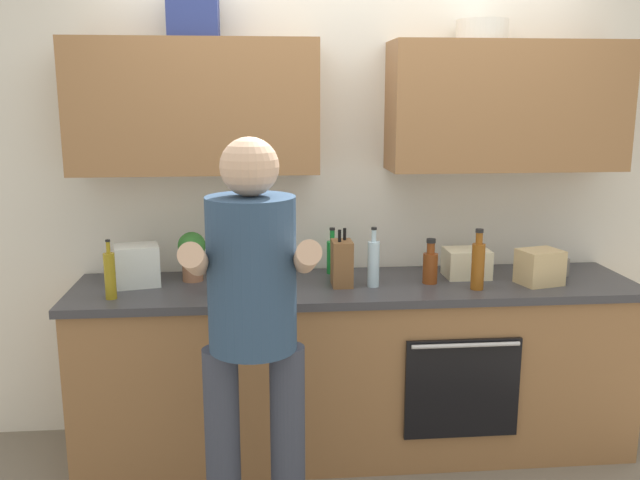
{
  "coord_description": "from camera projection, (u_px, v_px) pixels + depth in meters",
  "views": [
    {
      "loc": [
        -0.49,
        -3.28,
        1.83
      ],
      "look_at": [
        -0.2,
        -0.1,
        1.15
      ],
      "focal_mm": 38.15,
      "sensor_mm": 36.0,
      "label": 1
    }
  ],
  "objects": [
    {
      "name": "ground_plane",
      "position": [
        355.0,
        446.0,
        3.62
      ],
      "size": [
        12.0,
        12.0,
        0.0
      ],
      "primitive_type": "plane",
      "color": "#756B5B"
    },
    {
      "name": "back_wall_unit",
      "position": [
        350.0,
        159.0,
        3.57
      ],
      "size": [
        4.0,
        0.38,
        2.5
      ],
      "color": "silver",
      "rests_on": "ground"
    },
    {
      "name": "counter",
      "position": [
        356.0,
        367.0,
        3.52
      ],
      "size": [
        2.84,
        0.67,
        0.9
      ],
      "color": "olive",
      "rests_on": "ground"
    },
    {
      "name": "person_standing",
      "position": [
        253.0,
        317.0,
        2.61
      ],
      "size": [
        0.49,
        0.45,
        1.68
      ],
      "color": "#383D4C",
      "rests_on": "ground"
    },
    {
      "name": "bottle_oil",
      "position": [
        110.0,
        275.0,
        3.15
      ],
      "size": [
        0.05,
        0.05,
        0.28
      ],
      "color": "olive",
      "rests_on": "counter"
    },
    {
      "name": "bottle_soda",
      "position": [
        332.0,
        255.0,
        3.61
      ],
      "size": [
        0.06,
        0.06,
        0.25
      ],
      "color": "#198C33",
      "rests_on": "counter"
    },
    {
      "name": "bottle_water",
      "position": [
        373.0,
        263.0,
        3.36
      ],
      "size": [
        0.06,
        0.06,
        0.3
      ],
      "color": "silver",
      "rests_on": "counter"
    },
    {
      "name": "bottle_syrup",
      "position": [
        478.0,
        264.0,
        3.31
      ],
      "size": [
        0.06,
        0.06,
        0.3
      ],
      "color": "#8C4C14",
      "rests_on": "counter"
    },
    {
      "name": "bottle_vinegar",
      "position": [
        430.0,
        265.0,
        3.42
      ],
      "size": [
        0.07,
        0.07,
        0.23
      ],
      "color": "brown",
      "rests_on": "counter"
    },
    {
      "name": "cup_tea",
      "position": [
        215.0,
        285.0,
        3.24
      ],
      "size": [
        0.07,
        0.07,
        0.09
      ],
      "primitive_type": "cylinder",
      "color": "#33598C",
      "rests_on": "counter"
    },
    {
      "name": "cup_stoneware",
      "position": [
        562.0,
        267.0,
        3.58
      ],
      "size": [
        0.07,
        0.07,
        0.09
      ],
      "primitive_type": "cylinder",
      "color": "slate",
      "rests_on": "counter"
    },
    {
      "name": "mixing_bowl",
      "position": [
        262.0,
        279.0,
        3.37
      ],
      "size": [
        0.24,
        0.24,
        0.08
      ],
      "primitive_type": "cylinder",
      "color": "silver",
      "rests_on": "counter"
    },
    {
      "name": "knife_block",
      "position": [
        342.0,
        263.0,
        3.37
      ],
      "size": [
        0.1,
        0.14,
        0.29
      ],
      "color": "brown",
      "rests_on": "counter"
    },
    {
      "name": "potted_herb",
      "position": [
        192.0,
        253.0,
        3.46
      ],
      "size": [
        0.14,
        0.14,
        0.25
      ],
      "color": "#9E6647",
      "rests_on": "counter"
    },
    {
      "name": "grocery_bag_bread",
      "position": [
        540.0,
        267.0,
        3.41
      ],
      "size": [
        0.23,
        0.21,
        0.18
      ],
      "primitive_type": "cube",
      "rotation": [
        0.0,
        0.0,
        0.26
      ],
      "color": "tan",
      "rests_on": "counter"
    },
    {
      "name": "grocery_bag_rice",
      "position": [
        467.0,
        263.0,
        3.54
      ],
      "size": [
        0.22,
        0.18,
        0.15
      ],
      "primitive_type": "cube",
      "rotation": [
        0.0,
        0.0,
        -0.0
      ],
      "color": "beige",
      "rests_on": "counter"
    },
    {
      "name": "grocery_bag_produce",
      "position": [
        137.0,
        265.0,
        3.38
      ],
      "size": [
        0.24,
        0.22,
        0.2
      ],
      "primitive_type": "cube",
      "rotation": [
        0.0,
        0.0,
        0.22
      ],
      "color": "silver",
      "rests_on": "counter"
    }
  ]
}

